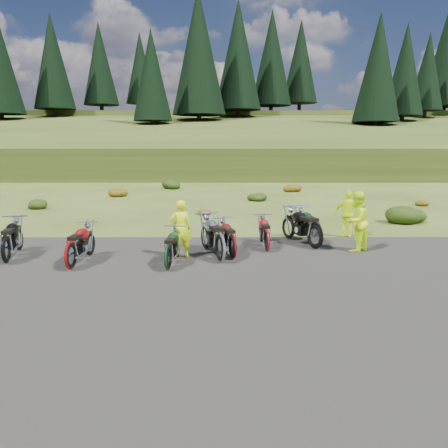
{
  "coord_description": "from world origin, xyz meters",
  "views": [
    {
      "loc": [
        0.52,
        -11.06,
        3.19
      ],
      "look_at": [
        0.56,
        1.03,
        1.03
      ],
      "focal_mm": 35.0,
      "sensor_mm": 36.0,
      "label": 1
    }
  ],
  "objects_px": {
    "motorcycle_7": "(316,246)",
    "person_middle": "(181,230)",
    "motorcycle_3": "(220,263)",
    "motorcycle_0": "(7,264)"
  },
  "relations": [
    {
      "from": "motorcycle_0",
      "to": "motorcycle_3",
      "type": "distance_m",
      "value": 5.87
    },
    {
      "from": "motorcycle_3",
      "to": "motorcycle_7",
      "type": "height_order",
      "value": "motorcycle_3"
    },
    {
      "from": "motorcycle_7",
      "to": "person_middle",
      "type": "relative_size",
      "value": 1.3
    },
    {
      "from": "motorcycle_3",
      "to": "person_middle",
      "type": "xyz_separation_m",
      "value": [
        -1.13,
        0.5,
        0.83
      ]
    },
    {
      "from": "motorcycle_3",
      "to": "motorcycle_0",
      "type": "bearing_deg",
      "value": 73.63
    },
    {
      "from": "motorcycle_7",
      "to": "person_middle",
      "type": "xyz_separation_m",
      "value": [
        -4.22,
        -1.52,
        0.83
      ]
    },
    {
      "from": "motorcycle_0",
      "to": "motorcycle_7",
      "type": "distance_m",
      "value": 9.2
    },
    {
      "from": "motorcycle_0",
      "to": "person_middle",
      "type": "bearing_deg",
      "value": -94.64
    },
    {
      "from": "motorcycle_0",
      "to": "motorcycle_3",
      "type": "bearing_deg",
      "value": -100.92
    },
    {
      "from": "motorcycle_3",
      "to": "motorcycle_7",
      "type": "distance_m",
      "value": 3.69
    }
  ]
}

